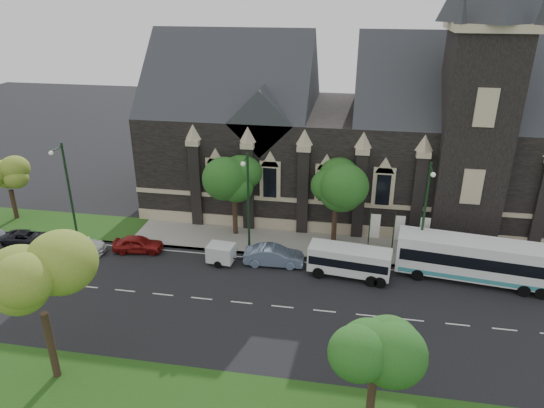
% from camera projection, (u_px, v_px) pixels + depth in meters
% --- Properties ---
extents(ground, '(160.00, 160.00, 0.00)m').
position_uv_depth(ground, '(282.00, 307.00, 35.31)').
color(ground, black).
rests_on(ground, ground).
extents(sidewalk, '(80.00, 5.00, 0.15)m').
position_uv_depth(sidewalk, '(299.00, 244.00, 43.86)').
color(sidewalk, gray).
rests_on(sidewalk, ground).
extents(museum, '(40.00, 17.70, 29.90)m').
position_uv_depth(museum, '(364.00, 130.00, 48.19)').
color(museum, black).
rests_on(museum, ground).
extents(tree_park_near, '(4.42, 4.42, 8.56)m').
position_uv_depth(tree_park_near, '(43.00, 280.00, 26.67)').
color(tree_park_near, black).
rests_on(tree_park_near, ground).
extents(tree_park_east, '(3.40, 3.40, 6.28)m').
position_uv_depth(tree_park_east, '(379.00, 352.00, 24.07)').
color(tree_park_east, black).
rests_on(tree_park_east, ground).
extents(tree_walk_right, '(4.08, 4.08, 7.80)m').
position_uv_depth(tree_walk_right, '(339.00, 181.00, 42.15)').
color(tree_walk_right, black).
rests_on(tree_walk_right, ground).
extents(tree_walk_left, '(3.91, 3.91, 7.64)m').
position_uv_depth(tree_walk_left, '(236.00, 175.00, 43.59)').
color(tree_walk_left, black).
rests_on(tree_walk_left, ground).
extents(tree_walk_far, '(3.40, 3.40, 6.28)m').
position_uv_depth(tree_walk_far, '(10.00, 175.00, 47.01)').
color(tree_walk_far, black).
rests_on(tree_walk_far, ground).
extents(street_lamp_near, '(0.36, 1.88, 9.00)m').
position_uv_depth(street_lamp_near, '(425.00, 211.00, 38.10)').
color(street_lamp_near, '#16321A').
rests_on(street_lamp_near, ground).
extents(street_lamp_mid, '(0.36, 1.88, 9.00)m').
position_uv_depth(street_lamp_mid, '(248.00, 199.00, 40.29)').
color(street_lamp_mid, '#16321A').
rests_on(street_lamp_mid, ground).
extents(street_lamp_far, '(0.36, 1.88, 9.00)m').
position_uv_depth(street_lamp_far, '(67.00, 187.00, 42.80)').
color(street_lamp_far, '#16321A').
rests_on(street_lamp_far, ground).
extents(banner_flag_left, '(0.90, 0.10, 4.00)m').
position_uv_depth(banner_flag_left, '(373.00, 228.00, 41.50)').
color(banner_flag_left, '#16321A').
rests_on(banner_flag_left, ground).
extents(banner_flag_center, '(0.90, 0.10, 4.00)m').
position_uv_depth(banner_flag_center, '(397.00, 230.00, 41.18)').
color(banner_flag_center, '#16321A').
rests_on(banner_flag_center, ground).
extents(banner_flag_right, '(0.90, 0.10, 4.00)m').
position_uv_depth(banner_flag_right, '(422.00, 232.00, 40.87)').
color(banner_flag_right, '#16321A').
rests_on(banner_flag_right, ground).
extents(tour_coach, '(11.87, 3.92, 3.40)m').
position_uv_depth(tour_coach, '(475.00, 259.00, 37.79)').
color(tour_coach, white).
rests_on(tour_coach, ground).
extents(shuttle_bus, '(6.52, 2.93, 2.44)m').
position_uv_depth(shuttle_bus, '(350.00, 260.00, 38.54)').
color(shuttle_bus, white).
rests_on(shuttle_bus, ground).
extents(box_trailer, '(3.15, 1.86, 1.65)m').
position_uv_depth(box_trailer, '(221.00, 253.00, 40.57)').
color(box_trailer, silver).
rests_on(box_trailer, ground).
extents(sedan, '(4.95, 1.95, 1.60)m').
position_uv_depth(sedan, '(274.00, 256.00, 40.44)').
color(sedan, '#7C93B4').
rests_on(sedan, ground).
extents(car_far_red, '(4.42, 2.24, 1.44)m').
position_uv_depth(car_far_red, '(138.00, 244.00, 42.46)').
color(car_far_red, maroon).
rests_on(car_far_red, ground).
extents(car_far_white, '(4.93, 2.05, 1.42)m').
position_uv_depth(car_far_white, '(78.00, 244.00, 42.43)').
color(car_far_white, silver).
rests_on(car_far_white, ground).
extents(car_far_black, '(4.54, 2.38, 1.22)m').
position_uv_depth(car_far_black, '(28.00, 238.00, 43.78)').
color(car_far_black, black).
rests_on(car_far_black, ground).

